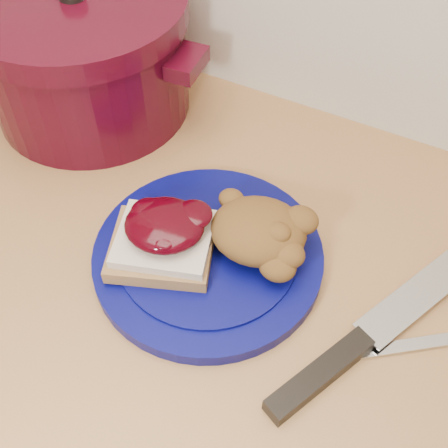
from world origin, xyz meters
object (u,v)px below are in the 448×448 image
at_px(plate, 208,256).
at_px(pepper_grinder, 34,47).
at_px(chef_knife, 353,348).
at_px(dutch_oven, 85,54).
at_px(butter_knife, 417,344).

height_order(plate, pepper_grinder, pepper_grinder).
xyz_separation_m(chef_knife, dutch_oven, (-0.46, 0.20, 0.07)).
relative_size(butter_knife, pepper_grinder, 1.30).
distance_m(plate, butter_knife, 0.24).
bearing_deg(plate, butter_knife, 1.00).
xyz_separation_m(plate, butter_knife, (0.24, 0.00, -0.01)).
distance_m(butter_knife, dutch_oven, 0.55).
distance_m(chef_knife, butter_knife, 0.07).
distance_m(butter_knife, pepper_grinder, 0.64).
relative_size(chef_knife, dutch_oven, 0.93).
bearing_deg(pepper_grinder, butter_knife, -15.13).
height_order(butter_knife, dutch_oven, dutch_oven).
relative_size(plate, chef_knife, 0.81).
bearing_deg(chef_knife, dutch_oven, 90.81).
bearing_deg(butter_knife, dutch_oven, 125.63).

